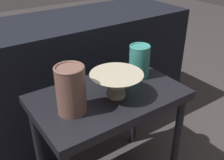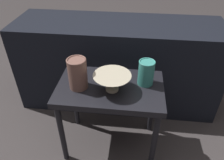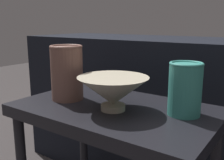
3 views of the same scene
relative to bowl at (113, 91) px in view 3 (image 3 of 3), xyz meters
The scene contains 5 objects.
table 0.14m from the bowl, 115.51° to the left, with size 0.66×0.41×0.54m.
couch_backdrop 0.62m from the bowl, 91.66° to the left, with size 1.64×0.50×0.74m.
bowl is the anchor object (origin of this frame).
vase_textured_left 0.21m from the bowl, behind, with size 0.12×0.12×0.19m.
vase_colorful_right 0.22m from the bowl, 24.11° to the left, with size 0.10×0.10×0.16m.
Camera 3 is at (0.47, -0.68, 0.81)m, focal length 42.00 mm.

